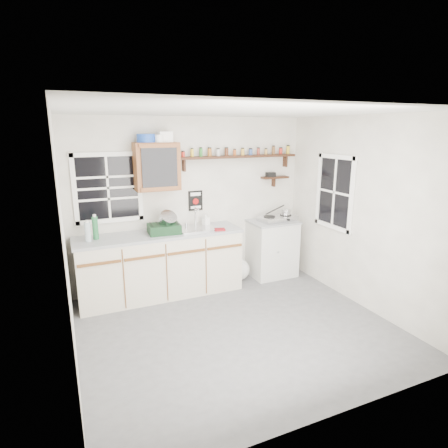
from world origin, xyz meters
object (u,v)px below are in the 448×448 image
object	(u,v)px
spice_shelf	(239,156)
upper_cabinet	(157,167)
main_cabinet	(161,264)
hotplate	(277,218)
right_cabinet	(272,248)
dish_rack	(165,226)

from	to	relation	value
spice_shelf	upper_cabinet	bearing A→B (deg)	-176.90
main_cabinet	hotplate	world-z (taller)	hotplate
spice_shelf	right_cabinet	bearing A→B (deg)	-19.71
main_cabinet	dish_rack	xyz separation A→B (m)	(0.07, -0.03, 0.56)
dish_rack	hotplate	xyz separation A→B (m)	(1.83, 0.03, -0.07)
upper_cabinet	spice_shelf	bearing A→B (deg)	3.10
dish_rack	upper_cabinet	bearing A→B (deg)	105.69
upper_cabinet	dish_rack	world-z (taller)	upper_cabinet
dish_rack	hotplate	size ratio (longest dim) A/B	0.71
hotplate	right_cabinet	bearing A→B (deg)	158.40
main_cabinet	hotplate	size ratio (longest dim) A/B	3.68
upper_cabinet	spice_shelf	xyz separation A→B (m)	(1.28, 0.07, 0.11)
main_cabinet	dish_rack	bearing A→B (deg)	-22.14
main_cabinet	spice_shelf	xyz separation A→B (m)	(1.31, 0.21, 1.47)
upper_cabinet	dish_rack	size ratio (longest dim) A/B	1.45
hotplate	main_cabinet	bearing A→B (deg)	174.32
spice_shelf	dish_rack	xyz separation A→B (m)	(-1.24, -0.24, -0.91)
right_cabinet	hotplate	distance (m)	0.50
right_cabinet	dish_rack	bearing A→B (deg)	-178.22
spice_shelf	hotplate	size ratio (longest dim) A/B	3.04
dish_rack	spice_shelf	bearing A→B (deg)	14.61
main_cabinet	upper_cabinet	distance (m)	1.37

